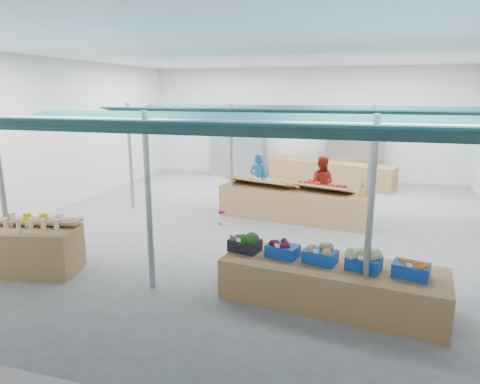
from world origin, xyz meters
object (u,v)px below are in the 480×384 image
at_px(vendor_left, 259,180).
at_px(vendor_right, 321,184).
at_px(bottle_shelf, 27,248).
at_px(veg_counter, 331,284).
at_px(fruit_counter, 293,204).

bearing_deg(vendor_left, vendor_right, -171.74).
bearing_deg(bottle_shelf, veg_counter, -8.75).
height_order(veg_counter, fruit_counter, fruit_counter).
relative_size(bottle_shelf, vendor_right, 1.31).
bearing_deg(veg_counter, bottle_shelf, -169.99).
xyz_separation_m(bottle_shelf, fruit_counter, (4.19, 4.70, -0.04)).
distance_m(bottle_shelf, veg_counter, 5.55).
bearing_deg(veg_counter, vendor_right, 104.58).
bearing_deg(bottle_shelf, fruit_counter, 36.28).
bearing_deg(vendor_right, bottle_shelf, 58.69).
xyz_separation_m(vendor_left, vendor_right, (1.80, 0.00, 0.00)).
distance_m(bottle_shelf, fruit_counter, 6.29).
xyz_separation_m(bottle_shelf, vendor_left, (2.99, 5.80, 0.32)).
height_order(fruit_counter, vendor_right, vendor_right).
distance_m(veg_counter, vendor_right, 5.55).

